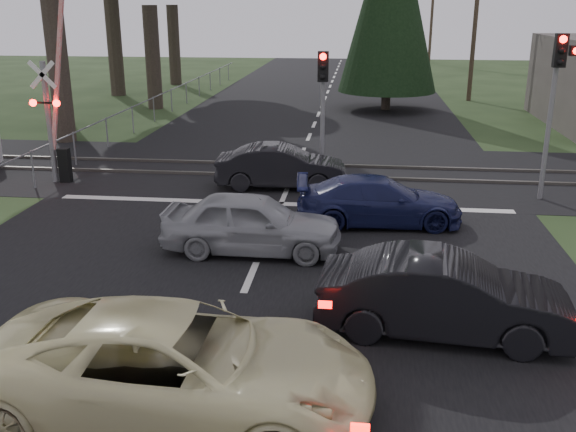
# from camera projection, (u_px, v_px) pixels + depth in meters

# --- Properties ---
(ground) EXTENTS (120.00, 120.00, 0.00)m
(ground) POSITION_uv_depth(u_px,v_px,m) (220.00, 350.00, 10.61)
(ground) COLOR #213217
(ground) RESTS_ON ground
(road) EXTENTS (14.00, 100.00, 0.01)m
(road) POSITION_uv_depth(u_px,v_px,m) (288.00, 187.00, 20.04)
(road) COLOR black
(road) RESTS_ON ground
(rail_corridor) EXTENTS (120.00, 8.00, 0.01)m
(rail_corridor) POSITION_uv_depth(u_px,v_px,m) (295.00, 171.00, 21.92)
(rail_corridor) COLOR black
(rail_corridor) RESTS_ON ground
(stop_line) EXTENTS (13.00, 0.35, 0.00)m
(stop_line) POSITION_uv_depth(u_px,v_px,m) (281.00, 204.00, 18.34)
(stop_line) COLOR silver
(stop_line) RESTS_ON ground
(rail_near) EXTENTS (120.00, 0.12, 0.10)m
(rail_near) POSITION_uv_depth(u_px,v_px,m) (292.00, 176.00, 21.15)
(rail_near) COLOR #59544C
(rail_near) RESTS_ON ground
(rail_far) EXTENTS (120.00, 0.12, 0.10)m
(rail_far) POSITION_uv_depth(u_px,v_px,m) (297.00, 165.00, 22.66)
(rail_far) COLOR #59544C
(rail_far) RESTS_ON ground
(crossing_signal) EXTENTS (1.62, 0.38, 6.96)m
(crossing_signal) POSITION_uv_depth(u_px,v_px,m) (56.00, 118.00, 19.97)
(crossing_signal) COLOR slate
(crossing_signal) RESTS_ON ground
(traffic_signal_right) EXTENTS (0.68, 0.48, 4.70)m
(traffic_signal_right) POSITION_uv_depth(u_px,v_px,m) (557.00, 85.00, 17.69)
(traffic_signal_right) COLOR slate
(traffic_signal_right) RESTS_ON ground
(traffic_signal_center) EXTENTS (0.32, 0.48, 4.10)m
(traffic_signal_center) POSITION_uv_depth(u_px,v_px,m) (323.00, 94.00, 19.69)
(traffic_signal_center) COLOR slate
(traffic_signal_center) RESTS_ON ground
(utility_pole_mid) EXTENTS (1.80, 0.26, 9.00)m
(utility_pole_mid) POSITION_uv_depth(u_px,v_px,m) (476.00, 17.00, 36.50)
(utility_pole_mid) COLOR #4C3D2D
(utility_pole_mid) RESTS_ON ground
(utility_pole_far) EXTENTS (1.80, 0.26, 9.00)m
(utility_pole_far) POSITION_uv_depth(u_px,v_px,m) (432.00, 12.00, 60.08)
(utility_pole_far) COLOR #4C3D2D
(utility_pole_far) RESTS_ON ground
(fence_left) EXTENTS (0.10, 36.00, 1.20)m
(fence_left) POSITION_uv_depth(u_px,v_px,m) (164.00, 116.00, 32.66)
(fence_left) COLOR slate
(fence_left) RESTS_ON ground
(cream_coupe) EXTENTS (5.50, 2.63, 1.51)m
(cream_coupe) POSITION_uv_depth(u_px,v_px,m) (176.00, 366.00, 8.75)
(cream_coupe) COLOR beige
(cream_coupe) RESTS_ON ground
(dark_hatchback) EXTENTS (4.42, 1.88, 1.42)m
(dark_hatchback) POSITION_uv_depth(u_px,v_px,m) (444.00, 296.00, 10.93)
(dark_hatchback) COLOR black
(dark_hatchback) RESTS_ON ground
(silver_car) EXTENTS (4.10, 1.69, 1.39)m
(silver_car) POSITION_uv_depth(u_px,v_px,m) (252.00, 223.00, 14.61)
(silver_car) COLOR gray
(silver_car) RESTS_ON ground
(blue_sedan) EXTENTS (4.38, 2.09, 1.23)m
(blue_sedan) POSITION_uv_depth(u_px,v_px,m) (379.00, 201.00, 16.53)
(blue_sedan) COLOR #161B43
(blue_sedan) RESTS_ON ground
(dark_car_far) EXTENTS (4.09, 1.65, 1.32)m
(dark_car_far) POSITION_uv_depth(u_px,v_px,m) (281.00, 167.00, 19.81)
(dark_car_far) COLOR black
(dark_car_far) RESTS_ON ground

